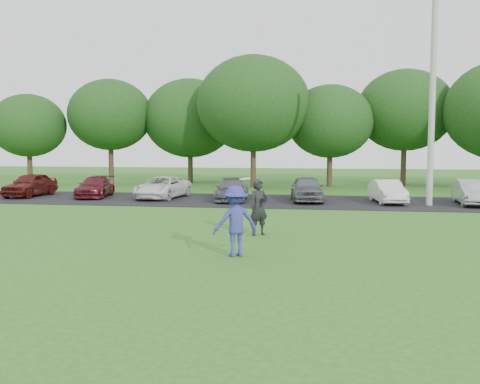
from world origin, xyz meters
name	(u,v)px	position (x,y,z in m)	size (l,w,h in m)	color
ground	(219,253)	(0.00, 0.00, 0.00)	(100.00, 100.00, 0.00)	#28691E
parking_lot	(270,201)	(0.00, 13.00, 0.01)	(32.00, 6.50, 0.03)	black
utility_pole	(433,89)	(7.48, 12.13, 5.32)	(0.28, 0.28, 10.64)	#AEADA8
frisbee_player	(235,221)	(0.48, -0.24, 0.90)	(1.34, 1.13, 2.01)	#32358E
camera_bystander	(259,207)	(0.68, 2.95, 0.88)	(0.76, 0.72, 1.75)	black
parked_cars	(263,189)	(-0.35, 13.02, 0.61)	(28.24, 4.66, 1.26)	#501311
tree_row	(308,113)	(1.51, 22.76, 4.91)	(42.39, 9.85, 8.64)	#38281C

